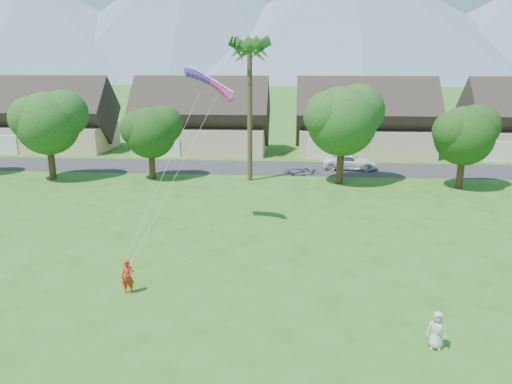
# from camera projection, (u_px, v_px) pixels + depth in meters

# --- Properties ---
(ground) EXTENTS (500.00, 500.00, 0.00)m
(ground) POSITION_uv_depth(u_px,v_px,m) (234.00, 368.00, 17.62)
(ground) COLOR #2D6019
(ground) RESTS_ON ground
(street) EXTENTS (90.00, 7.00, 0.01)m
(street) POSITION_uv_depth(u_px,v_px,m) (275.00, 168.00, 50.39)
(street) COLOR #2D2D30
(street) RESTS_ON ground
(kite_flyer) EXTENTS (0.62, 0.43, 1.62)m
(kite_flyer) POSITION_uv_depth(u_px,v_px,m) (128.00, 277.00, 23.08)
(kite_flyer) COLOR red
(kite_flyer) RESTS_ON ground
(watcher) EXTENTS (0.82, 0.63, 1.49)m
(watcher) POSITION_uv_depth(u_px,v_px,m) (437.00, 330.00, 18.65)
(watcher) COLOR silver
(watcher) RESTS_ON ground
(parked_car) EXTENTS (5.39, 2.62, 1.48)m
(parked_car) POSITION_uv_depth(u_px,v_px,m) (350.00, 162.00, 49.64)
(parked_car) COLOR white
(parked_car) RESTS_ON ground
(mountain_ridge) EXTENTS (540.00, 240.00, 70.00)m
(mountain_ridge) POSITION_uv_depth(u_px,v_px,m) (313.00, 24.00, 260.04)
(mountain_ridge) COLOR slate
(mountain_ridge) RESTS_ON ground
(houses_row) EXTENTS (72.75, 8.19, 8.86)m
(houses_row) POSITION_uv_depth(u_px,v_px,m) (282.00, 123.00, 58.15)
(houses_row) COLOR beige
(houses_row) RESTS_ON ground
(tree_row) EXTENTS (62.27, 6.67, 8.45)m
(tree_row) POSITION_uv_depth(u_px,v_px,m) (259.00, 127.00, 43.37)
(tree_row) COLOR #47301C
(tree_row) RESTS_ON ground
(fan_palm) EXTENTS (3.00, 3.00, 13.80)m
(fan_palm) POSITION_uv_depth(u_px,v_px,m) (250.00, 45.00, 42.23)
(fan_palm) COLOR #4C3D26
(fan_palm) RESTS_ON ground
(parafoil_kite) EXTENTS (3.37, 1.13, 0.50)m
(parafoil_kite) POSITION_uv_depth(u_px,v_px,m) (211.00, 82.00, 30.24)
(parafoil_kite) COLOR #521CD5
(parafoil_kite) RESTS_ON ground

